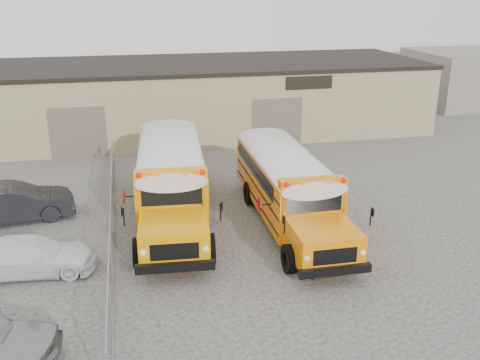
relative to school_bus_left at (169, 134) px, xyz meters
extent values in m
plane|color=#33312F|center=(2.96, -12.18, -1.87)|extent=(120.00, 120.00, 0.00)
cube|color=tan|center=(2.96, 7.82, 0.38)|extent=(30.00, 10.00, 4.50)
cube|color=black|center=(2.96, 7.82, 2.68)|extent=(30.20, 10.20, 0.25)
cube|color=black|center=(8.96, 2.80, 2.03)|extent=(3.00, 0.08, 0.80)
cube|color=brown|center=(-5.04, 2.80, -0.37)|extent=(3.20, 0.08, 3.00)
cube|color=brown|center=(6.96, 2.80, -0.37)|extent=(3.20, 0.08, 3.00)
cylinder|color=gray|center=(-3.04, -15.18, -0.97)|extent=(0.07, 0.07, 1.80)
cylinder|color=gray|center=(-3.04, -12.18, -0.97)|extent=(0.07, 0.07, 1.80)
cylinder|color=gray|center=(-3.04, -9.18, -0.97)|extent=(0.07, 0.07, 1.80)
cylinder|color=gray|center=(-3.04, -6.18, -0.97)|extent=(0.07, 0.07, 1.80)
cylinder|color=gray|center=(-3.04, -3.18, -0.97)|extent=(0.07, 0.07, 1.80)
cylinder|color=gray|center=(-3.04, -0.18, -0.97)|extent=(0.07, 0.07, 1.80)
cylinder|color=gray|center=(-3.04, -9.18, -0.09)|extent=(0.05, 18.00, 0.05)
cylinder|color=gray|center=(-3.04, -9.18, -1.82)|extent=(0.05, 18.00, 0.05)
cube|color=gray|center=(-3.04, -9.18, -0.97)|extent=(0.02, 18.00, 1.70)
cube|color=gray|center=(26.96, 11.82, 0.33)|extent=(10.00, 8.00, 4.40)
cube|color=#F59503|center=(0.04, 0.48, -0.19)|extent=(3.35, 8.47, 2.24)
cube|color=#F59503|center=(-0.37, -4.85, -0.68)|extent=(2.58, 2.58, 1.25)
cube|color=black|center=(-0.28, -3.63, 0.44)|extent=(2.23, 0.24, 0.82)
cube|color=silver|center=(0.04, 0.48, 1.09)|extent=(3.36, 8.56, 0.44)
cube|color=#F59503|center=(-0.26, -3.38, 1.13)|extent=(2.71, 0.75, 0.39)
sphere|color=#E50705|center=(-1.42, -3.55, 1.26)|extent=(0.22, 0.22, 0.22)
sphere|color=#E50705|center=(0.86, -3.72, 1.26)|extent=(0.22, 0.22, 0.22)
sphere|color=orange|center=(-0.79, -3.60, 1.26)|extent=(0.22, 0.22, 0.22)
sphere|color=orange|center=(0.24, -3.67, 1.26)|extent=(0.22, 0.22, 0.22)
cube|color=black|center=(-0.47, -6.14, -1.18)|extent=(2.68, 0.44, 0.31)
cube|color=black|center=(0.36, 4.68, -1.18)|extent=(2.68, 0.42, 0.31)
cube|color=black|center=(0.04, 0.48, -0.27)|extent=(3.38, 8.31, 0.07)
cube|color=black|center=(0.06, 0.80, 0.44)|extent=(3.28, 7.17, 0.68)
cylinder|color=black|center=(-1.66, -4.63, -1.31)|extent=(0.39, 1.15, 1.13)
cylinder|color=black|center=(0.93, -4.83, -1.31)|extent=(0.39, 1.15, 1.13)
cylinder|color=black|center=(-1.13, 2.23, -1.31)|extent=(0.39, 1.15, 1.13)
cylinder|color=black|center=(1.46, 2.03, -1.31)|extent=(0.39, 1.15, 1.13)
cylinder|color=#BF0505|center=(-2.03, -2.21, -0.05)|extent=(0.08, 0.61, 0.61)
cube|color=orange|center=(4.32, -1.63, -0.30)|extent=(2.63, 7.79, 2.09)
cube|color=orange|center=(4.27, -6.63, -0.76)|extent=(2.27, 2.27, 1.17)
cube|color=black|center=(4.28, -5.49, 0.29)|extent=(2.09, 0.08, 0.77)
cube|color=silver|center=(4.32, -1.63, 0.90)|extent=(2.63, 7.87, 0.41)
cube|color=orange|center=(4.29, -5.25, 0.93)|extent=(2.51, 0.53, 0.37)
sphere|color=#E50705|center=(3.21, -5.47, 1.06)|extent=(0.20, 0.20, 0.20)
sphere|color=#E50705|center=(5.36, -5.50, 1.06)|extent=(0.20, 0.20, 0.20)
sphere|color=orange|center=(3.80, -5.48, 1.06)|extent=(0.20, 0.20, 0.20)
sphere|color=orange|center=(4.77, -5.49, 1.06)|extent=(0.20, 0.20, 0.20)
cube|color=black|center=(4.26, -7.83, -1.22)|extent=(2.50, 0.25, 0.29)
cube|color=black|center=(4.36, 2.32, -1.22)|extent=(2.50, 0.23, 0.29)
cube|color=black|center=(4.32, -1.63, -0.37)|extent=(2.67, 7.63, 0.06)
cube|color=black|center=(4.32, -1.32, 0.29)|extent=(2.65, 6.56, 0.63)
cylinder|color=black|center=(3.06, -6.50, -1.34)|extent=(0.30, 1.06, 1.06)
cylinder|color=black|center=(5.49, -6.53, -1.34)|extent=(0.30, 1.06, 1.06)
cylinder|color=black|center=(3.12, -0.06, -1.34)|extent=(0.30, 1.06, 1.06)
cylinder|color=black|center=(5.55, -0.08, -1.34)|extent=(0.30, 1.06, 1.06)
cylinder|color=#BF0505|center=(2.56, -4.26, -0.17)|extent=(0.04, 0.57, 0.57)
cube|color=black|center=(4.16, -12.86, -1.33)|extent=(1.17, 1.07, 1.08)
sphere|color=black|center=(4.16, -12.86, -0.85)|extent=(1.19, 1.19, 1.19)
imported|color=white|center=(-5.84, -10.71, -1.23)|extent=(4.57, 2.13, 1.29)
imported|color=black|center=(-7.19, -5.89, -1.06)|extent=(5.15, 2.48, 1.63)
camera|label=1|loc=(-2.19, -28.53, 7.68)|focal=40.00mm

